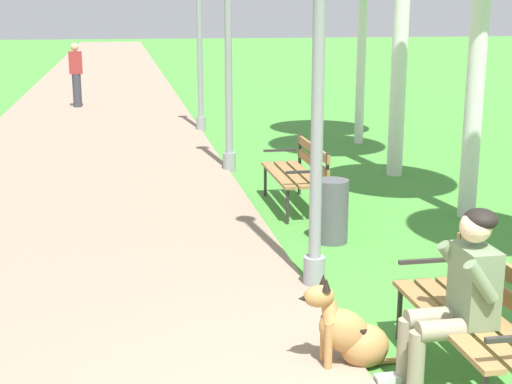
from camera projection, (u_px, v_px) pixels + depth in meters
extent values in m
cube|color=gray|center=(104.00, 79.00, 26.46)|extent=(4.40, 60.00, 0.04)
cube|color=olive|center=(442.00, 321.00, 5.01)|extent=(0.14, 1.50, 0.04)
cube|color=olive|center=(466.00, 319.00, 5.04)|extent=(0.14, 1.50, 0.04)
cube|color=olive|center=(490.00, 317.00, 5.07)|extent=(0.14, 1.50, 0.04)
cube|color=olive|center=(505.00, 297.00, 5.06)|extent=(0.04, 1.50, 0.11)
cube|color=olive|center=(508.00, 272.00, 5.01)|extent=(0.04, 1.50, 0.11)
cylinder|color=#2D2B28|center=(399.00, 312.00, 5.72)|extent=(0.04, 0.04, 0.45)
cylinder|color=#2D2B28|center=(459.00, 284.00, 5.75)|extent=(0.04, 0.04, 0.85)
cube|color=#2D2B28|center=(427.00, 261.00, 5.66)|extent=(0.45, 0.04, 0.03)
cube|color=olive|center=(278.00, 175.00, 9.39)|extent=(0.14, 1.50, 0.04)
cube|color=olive|center=(291.00, 174.00, 9.42)|extent=(0.14, 1.50, 0.04)
cube|color=olive|center=(304.00, 174.00, 9.45)|extent=(0.14, 1.50, 0.04)
cube|color=olive|center=(313.00, 163.00, 9.44)|extent=(0.04, 1.50, 0.11)
cube|color=olive|center=(313.00, 149.00, 9.40)|extent=(0.04, 1.50, 0.11)
cylinder|color=#2D2B28|center=(265.00, 180.00, 10.10)|extent=(0.04, 0.04, 0.45)
cylinder|color=#2D2B28|center=(300.00, 164.00, 10.14)|extent=(0.04, 0.04, 0.85)
cube|color=#2D2B28|center=(280.00, 150.00, 10.04)|extent=(0.45, 0.04, 0.03)
cylinder|color=#2D2B28|center=(287.00, 206.00, 8.79)|extent=(0.04, 0.04, 0.45)
cylinder|color=#2D2B28|center=(327.00, 188.00, 8.82)|extent=(0.04, 0.04, 0.85)
cube|color=#2D2B28|center=(304.00, 172.00, 8.72)|extent=(0.45, 0.04, 0.03)
cylinder|color=gray|center=(436.00, 317.00, 5.02)|extent=(0.42, 0.14, 0.14)
cylinder|color=gray|center=(405.00, 352.00, 5.04)|extent=(0.11, 0.11, 0.47)
cube|color=silver|center=(392.00, 379.00, 5.07)|extent=(0.24, 0.09, 0.07)
cylinder|color=gray|center=(448.00, 330.00, 4.83)|extent=(0.42, 0.14, 0.14)
cylinder|color=gray|center=(416.00, 365.00, 4.85)|extent=(0.11, 0.11, 0.47)
cube|color=#6B7F5B|center=(474.00, 285.00, 4.89)|extent=(0.22, 0.36, 0.52)
cylinder|color=#6B7F5B|center=(454.00, 261.00, 5.05)|extent=(0.25, 0.09, 0.30)
cylinder|color=#6B7F5B|center=(481.00, 282.00, 4.67)|extent=(0.25, 0.09, 0.30)
sphere|color=beige|center=(476.00, 227.00, 4.79)|extent=(0.21, 0.21, 0.21)
ellipsoid|color=black|center=(481.00, 219.00, 4.79)|extent=(0.22, 0.23, 0.14)
ellipsoid|color=#B27F47|center=(364.00, 346.00, 5.30)|extent=(0.37, 0.29, 0.32)
ellipsoid|color=#B27F47|center=(344.00, 331.00, 5.24)|extent=(0.50, 0.23, 0.48)
ellipsoid|color=black|center=(351.00, 326.00, 5.24)|extent=(0.36, 0.20, 0.27)
cylinder|color=#B27F47|center=(324.00, 341.00, 5.30)|extent=(0.06, 0.06, 0.38)
cylinder|color=#B27F47|center=(328.00, 348.00, 5.19)|extent=(0.06, 0.06, 0.38)
cylinder|color=#B27F47|center=(330.00, 313.00, 5.19)|extent=(0.11, 0.17, 0.19)
ellipsoid|color=#B27F47|center=(319.00, 296.00, 5.15)|extent=(0.22, 0.15, 0.16)
cone|color=black|center=(305.00, 298.00, 5.14)|extent=(0.10, 0.09, 0.09)
cone|color=black|center=(323.00, 280.00, 5.17)|extent=(0.06, 0.06, 0.09)
cone|color=black|center=(327.00, 285.00, 5.09)|extent=(0.06, 0.06, 0.09)
cylinder|color=#B27F47|center=(390.00, 361.00, 5.36)|extent=(0.28, 0.05, 0.04)
cylinder|color=gray|center=(314.00, 272.00, 6.80)|extent=(0.20, 0.20, 0.30)
cylinder|color=gray|center=(319.00, 39.00, 6.29)|extent=(0.11, 0.11, 4.50)
cylinder|color=gray|center=(229.00, 162.00, 11.66)|extent=(0.20, 0.20, 0.30)
cylinder|color=gray|center=(228.00, 50.00, 11.24)|extent=(0.11, 0.11, 3.75)
cylinder|color=gray|center=(201.00, 124.00, 15.47)|extent=(0.20, 0.20, 0.30)
cylinder|color=gray|center=(200.00, 37.00, 15.04)|extent=(0.11, 0.11, 3.85)
cylinder|color=silver|center=(477.00, 65.00, 8.72)|extent=(0.22, 0.22, 3.72)
cylinder|color=silver|center=(401.00, 17.00, 10.86)|extent=(0.23, 0.23, 4.75)
cylinder|color=silver|center=(361.00, 54.00, 13.70)|extent=(0.17, 0.17, 3.35)
cylinder|color=#515156|center=(332.00, 211.00, 8.09)|extent=(0.36, 0.36, 0.70)
cylinder|color=#383842|center=(77.00, 91.00, 18.86)|extent=(0.22, 0.22, 0.88)
cube|color=maroon|center=(75.00, 63.00, 18.69)|extent=(0.32, 0.20, 0.56)
sphere|color=tan|center=(75.00, 47.00, 18.60)|extent=(0.20, 0.20, 0.20)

